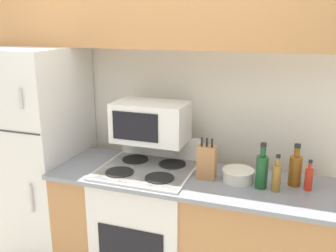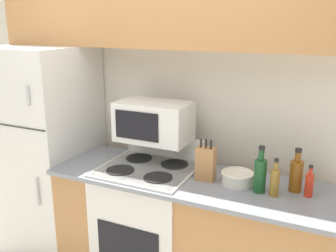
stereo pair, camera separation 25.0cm
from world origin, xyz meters
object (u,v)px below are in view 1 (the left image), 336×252
(refrigerator, at_px, (36,155))
(stove, at_px, (148,224))
(bottle_whiskey, at_px, (295,169))
(knife_block, at_px, (207,162))
(bowl, at_px, (238,175))
(bottle_wine_green, at_px, (262,170))
(bottle_hot_sauce, at_px, (309,178))
(microwave, at_px, (151,122))
(bottle_vinegar, at_px, (277,177))

(refrigerator, bearing_deg, stove, -3.83)
(stove, bearing_deg, bottle_whiskey, 5.12)
(refrigerator, xyz_separation_m, knife_block, (1.44, -0.06, 0.15))
(stove, relative_size, bowl, 5.04)
(bottle_whiskey, bearing_deg, bottle_wine_green, -151.47)
(bowl, relative_size, bottle_hot_sauce, 1.07)
(knife_block, height_order, bottle_wine_green, bottle_wine_green)
(bottle_wine_green, distance_m, bottle_whiskey, 0.23)
(microwave, bearing_deg, bottle_hot_sauce, -4.62)
(bottle_hot_sauce, relative_size, bottle_vinegar, 0.83)
(bowl, bearing_deg, refrigerator, 178.78)
(bowl, height_order, bottle_vinegar, bottle_vinegar)
(microwave, xyz_separation_m, bottle_whiskey, (1.02, -0.04, -0.21))
(stove, relative_size, bottle_hot_sauce, 5.39)
(stove, bearing_deg, bottle_wine_green, -1.40)
(refrigerator, relative_size, bottle_wine_green, 5.80)
(microwave, height_order, bottle_wine_green, microwave)
(bowl, xyz_separation_m, bottle_vinegar, (0.25, -0.07, 0.05))
(refrigerator, height_order, bowl, refrigerator)
(refrigerator, height_order, bottle_whiskey, refrigerator)
(stove, height_order, bottle_vinegar, bottle_vinegar)
(bottle_whiskey, bearing_deg, microwave, 177.58)
(microwave, relative_size, knife_block, 1.84)
(bottle_wine_green, bearing_deg, refrigerator, 177.24)
(refrigerator, xyz_separation_m, bottle_whiskey, (2.01, 0.02, 0.14))
(bottle_hot_sauce, bearing_deg, stove, -177.70)
(microwave, distance_m, bowl, 0.73)
(bottle_hot_sauce, height_order, bottle_whiskey, bottle_whiskey)
(stove, distance_m, knife_block, 0.69)
(refrigerator, xyz_separation_m, bottle_hot_sauce, (2.09, -0.02, 0.11))
(bottle_vinegar, distance_m, bottle_wine_green, 0.10)
(bowl, height_order, bottle_wine_green, bottle_wine_green)
(refrigerator, xyz_separation_m, bowl, (1.65, -0.04, 0.08))
(stove, height_order, bottle_wine_green, bottle_wine_green)
(knife_block, xyz_separation_m, bowl, (0.21, 0.03, -0.07))
(stove, height_order, bottle_whiskey, bottle_whiskey)
(knife_block, bearing_deg, bottle_wine_green, -4.18)
(refrigerator, distance_m, bottle_vinegar, 1.91)
(knife_block, distance_m, bottle_wine_green, 0.37)
(bowl, relative_size, bottle_wine_green, 0.71)
(knife_block, height_order, bottle_hot_sauce, knife_block)
(bottle_hot_sauce, xyz_separation_m, bottle_whiskey, (-0.08, 0.05, 0.03))
(knife_block, relative_size, bottle_vinegar, 1.20)
(bottle_vinegar, height_order, bottle_whiskey, bottle_whiskey)
(bottle_hot_sauce, distance_m, bottle_wine_green, 0.29)
(bottle_hot_sauce, bearing_deg, microwave, 175.38)
(bowl, xyz_separation_m, bottle_whiskey, (0.35, 0.06, 0.07))
(bottle_vinegar, distance_m, bottle_whiskey, 0.17)
(bottle_vinegar, relative_size, bottle_whiskey, 0.86)
(microwave, xyz_separation_m, bottle_vinegar, (0.91, -0.17, -0.23))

